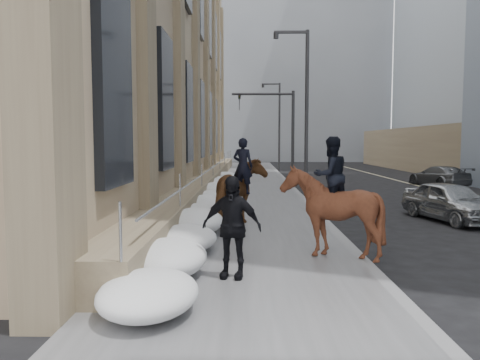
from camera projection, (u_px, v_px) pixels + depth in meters
The scene contains 15 objects.
ground at pixel (243, 282), 8.98m from camera, with size 140.00×140.00×0.00m, color black.
sidewalk at pixel (246, 207), 18.94m from camera, with size 5.00×80.00×0.12m, color #525254.
curb at pixel (311, 207), 18.89m from camera, with size 0.24×80.00×0.12m, color slate.
limestone_building at pixel (160, 39), 28.25m from camera, with size 6.10×44.00×18.00m.
bg_building_mid at pixel (276, 64), 67.56m from camera, with size 30.00×12.00×28.00m, color slate.
bg_building_far at pixel (213, 99), 80.03m from camera, with size 24.00×12.00×20.00m, color gray.
streetlight_mid at pixel (303, 102), 22.51m from camera, with size 1.71×0.24×8.00m.
streetlight_far at pixel (278, 121), 42.44m from camera, with size 1.71×0.24×8.00m.
traffic_signal at pixel (279, 122), 30.54m from camera, with size 4.10×0.22×6.00m.
snow_bank at pixel (207, 203), 17.05m from camera, with size 1.70×18.10×0.76m.
mounted_horse_left at pixel (240, 190), 14.31m from camera, with size 1.82×2.65×2.68m.
mounted_horse_right at pixel (331, 207), 10.36m from camera, with size 2.27×2.37×2.68m.
pedestrian at pixel (232, 227), 8.78m from camera, with size 1.13×0.47×1.93m, color black.
car_silver at pixel (450, 201), 15.81m from camera, with size 1.59×3.95×1.34m, color gray.
car_grey at pixel (439, 176), 28.25m from camera, with size 1.74×4.29×1.24m, color #4E5155.
Camera 1 is at (0.10, -8.79, 2.68)m, focal length 35.00 mm.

